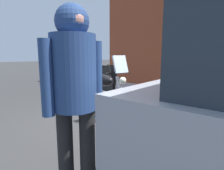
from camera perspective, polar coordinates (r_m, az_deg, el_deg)
ground_plane at (r=3.90m, az=-3.13°, el=-11.63°), size 80.00×80.00×0.00m
touring_motorcycle at (r=4.39m, az=-5.08°, el=-1.07°), size 2.18×0.63×1.40m
parked_bicycle at (r=6.34m, az=-14.33°, el=-0.20°), size 1.71×0.48×0.93m
pedestrian_walking at (r=1.57m, az=-11.84°, el=-0.09°), size 0.42×0.56×1.81m
sandwich_board_sign at (r=6.33m, az=-1.16°, el=2.09°), size 0.55×0.41×0.94m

